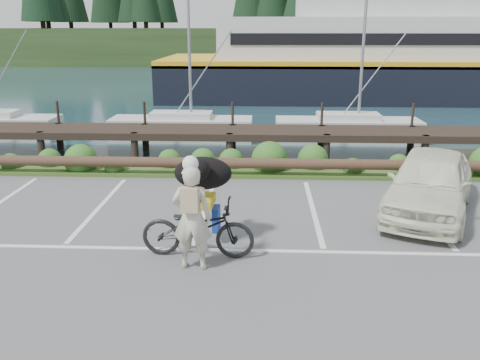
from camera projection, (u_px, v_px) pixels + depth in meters
The scene contains 8 objects.
ground at pixel (195, 241), 10.43m from camera, with size 72.00×72.00×0.00m, color #505153.
harbor_backdrop at pixel (258, 53), 85.44m from camera, with size 170.00×160.00×30.00m.
vegetation_strip at pixel (218, 170), 15.48m from camera, with size 34.00×1.60×0.10m, color #3D5B21.
log_rail at pixel (215, 178), 14.83m from camera, with size 32.00×0.30×0.60m, color #443021, non-canonical shape.
bicycle at pixel (198, 228), 9.61m from camera, with size 0.75×2.15×1.13m, color black.
cyclist at pixel (192, 218), 9.01m from camera, with size 0.71×0.47×1.95m, color beige.
dog at pixel (203, 173), 10.01m from camera, with size 1.14×0.56×0.66m, color black.
parked_car at pixel (430, 183), 11.82m from camera, with size 1.77×4.39×1.50m, color silver.
Camera 1 is at (1.36, -9.57, 4.23)m, focal length 38.00 mm.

